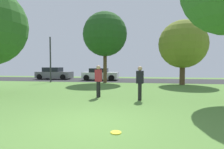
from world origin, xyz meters
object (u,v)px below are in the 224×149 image
object	(u,v)px
street_lamp_post	(50,60)
frisbee_disc	(116,132)
person_catcher	(140,82)
parked_car_grey	(54,74)
parked_car_white	(100,75)
oak_tree_right	(183,44)
person_thrower	(98,80)
oak_tree_left	(105,34)

from	to	relation	value
street_lamp_post	frisbee_disc	bearing A→B (deg)	-56.59
person_catcher	parked_car_grey	world-z (taller)	person_catcher
person_catcher	parked_car_white	world-z (taller)	person_catcher
parked_car_white	street_lamp_post	distance (m)	5.75
oak_tree_right	parked_car_grey	size ratio (longest dim) A/B	1.31
oak_tree_right	frisbee_disc	bearing A→B (deg)	-108.38
oak_tree_right	frisbee_disc	size ratio (longest dim) A/B	20.71
parked_car_white	person_catcher	bearing A→B (deg)	-68.50
person_thrower	parked_car_white	size ratio (longest dim) A/B	0.42
oak_tree_left	parked_car_white	xyz separation A→B (m)	(-1.17, 3.03, -4.05)
person_thrower	frisbee_disc	size ratio (longest dim) A/B	6.19
person_thrower	parked_car_grey	bearing A→B (deg)	138.24
person_catcher	parked_car_white	distance (m)	12.60
person_catcher	parked_car_grey	bearing A→B (deg)	-36.60
oak_tree_left	person_catcher	xyz separation A→B (m)	(3.45, -8.70, -3.78)
oak_tree_left	parked_car_white	distance (m)	5.19
oak_tree_right	parked_car_white	xyz separation A→B (m)	(-8.20, 3.79, -2.87)
oak_tree_left	person_catcher	bearing A→B (deg)	-68.36
parked_car_grey	street_lamp_post	distance (m)	4.77
oak_tree_left	parked_car_grey	distance (m)	9.01
oak_tree_left	street_lamp_post	bearing A→B (deg)	-175.20
person_catcher	street_lamp_post	distance (m)	12.20
oak_tree_right	frisbee_disc	xyz separation A→B (m)	(-4.11, -12.38, -3.50)
person_catcher	parked_car_white	xyz separation A→B (m)	(-4.62, 11.72, -0.26)
parked_car_white	oak_tree_left	bearing A→B (deg)	-68.89
person_thrower	parked_car_grey	size ratio (longest dim) A/B	0.39
person_thrower	person_catcher	bearing A→B (deg)	0.00
person_thrower	oak_tree_right	bearing A→B (deg)	65.23
street_lamp_post	person_catcher	bearing A→B (deg)	-42.80
frisbee_disc	parked_car_grey	xyz separation A→B (m)	(-10.09, 16.84, 0.65)
oak_tree_right	person_catcher	distance (m)	9.09
frisbee_disc	street_lamp_post	bearing A→B (deg)	123.41
parked_car_grey	parked_car_white	size ratio (longest dim) A/B	1.07
frisbee_disc	parked_car_white	distance (m)	16.69
person_thrower	street_lamp_post	bearing A→B (deg)	143.86
oak_tree_left	person_thrower	size ratio (longest dim) A/B	4.09
oak_tree_left	person_catcher	world-z (taller)	oak_tree_left
oak_tree_right	parked_car_grey	world-z (taller)	oak_tree_right
person_thrower	street_lamp_post	distance (m)	10.36
person_thrower	person_catcher	xyz separation A→B (m)	(2.15, -0.49, -0.03)
person_thrower	parked_car_white	bearing A→B (deg)	115.20
oak_tree_right	oak_tree_left	world-z (taller)	oak_tree_left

